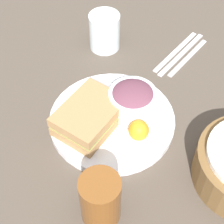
{
  "coord_description": "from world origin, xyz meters",
  "views": [
    {
      "loc": [
        0.39,
        0.36,
        0.67
      ],
      "look_at": [
        0.0,
        0.0,
        0.04
      ],
      "focal_mm": 60.0,
      "sensor_mm": 36.0,
      "label": 1
    }
  ],
  "objects_px": {
    "drink_glass": "(100,199)",
    "spoon": "(187,57)",
    "salad_bowl": "(132,100)",
    "fork": "(176,51)",
    "plate": "(112,120)",
    "knife": "(181,54)",
    "sandwich": "(90,116)",
    "dressing_cup": "(100,91)",
    "water_glass": "(105,32)"
  },
  "relations": [
    {
      "from": "salad_bowl",
      "to": "sandwich",
      "type": "bearing_deg",
      "value": -24.05
    },
    {
      "from": "fork",
      "to": "salad_bowl",
      "type": "bearing_deg",
      "value": -171.09
    },
    {
      "from": "salad_bowl",
      "to": "fork",
      "type": "bearing_deg",
      "value": -167.1
    },
    {
      "from": "sandwich",
      "to": "drink_glass",
      "type": "relative_size",
      "value": 1.43
    },
    {
      "from": "fork",
      "to": "plate",
      "type": "bearing_deg",
      "value": -176.52
    },
    {
      "from": "plate",
      "to": "fork",
      "type": "height_order",
      "value": "plate"
    },
    {
      "from": "sandwich",
      "to": "knife",
      "type": "xyz_separation_m",
      "value": [
        -0.34,
        0.0,
        -0.04
      ]
    },
    {
      "from": "drink_glass",
      "to": "spoon",
      "type": "xyz_separation_m",
      "value": [
        -0.47,
        -0.13,
        -0.05
      ]
    },
    {
      "from": "dressing_cup",
      "to": "knife",
      "type": "height_order",
      "value": "dressing_cup"
    },
    {
      "from": "salad_bowl",
      "to": "drink_glass",
      "type": "relative_size",
      "value": 0.95
    },
    {
      "from": "plate",
      "to": "fork",
      "type": "xyz_separation_m",
      "value": [
        -0.29,
        -0.04,
        -0.01
      ]
    },
    {
      "from": "dressing_cup",
      "to": "knife",
      "type": "bearing_deg",
      "value": 171.26
    },
    {
      "from": "spoon",
      "to": "fork",
      "type": "bearing_deg",
      "value": 90.0
    },
    {
      "from": "salad_bowl",
      "to": "drink_glass",
      "type": "height_order",
      "value": "drink_glass"
    },
    {
      "from": "sandwich",
      "to": "knife",
      "type": "relative_size",
      "value": 0.77
    },
    {
      "from": "plate",
      "to": "water_glass",
      "type": "distance_m",
      "value": 0.27
    },
    {
      "from": "plate",
      "to": "spoon",
      "type": "distance_m",
      "value": 0.3
    },
    {
      "from": "sandwich",
      "to": "water_glass",
      "type": "xyz_separation_m",
      "value": [
        -0.23,
        -0.17,
        0.0
      ]
    },
    {
      "from": "drink_glass",
      "to": "spoon",
      "type": "height_order",
      "value": "drink_glass"
    },
    {
      "from": "salad_bowl",
      "to": "dressing_cup",
      "type": "distance_m",
      "value": 0.08
    },
    {
      "from": "drink_glass",
      "to": "knife",
      "type": "bearing_deg",
      "value": -161.97
    },
    {
      "from": "sandwich",
      "to": "spoon",
      "type": "xyz_separation_m",
      "value": [
        -0.34,
        0.02,
        -0.04
      ]
    },
    {
      "from": "plate",
      "to": "salad_bowl",
      "type": "height_order",
      "value": "salad_bowl"
    },
    {
      "from": "plate",
      "to": "spoon",
      "type": "bearing_deg",
      "value": -179.5
    },
    {
      "from": "salad_bowl",
      "to": "knife",
      "type": "xyz_separation_m",
      "value": [
        -0.25,
        -0.04,
        -0.05
      ]
    },
    {
      "from": "drink_glass",
      "to": "water_glass",
      "type": "bearing_deg",
      "value": -137.51
    },
    {
      "from": "fork",
      "to": "sandwich",
      "type": "bearing_deg",
      "value": 178.58
    },
    {
      "from": "sandwich",
      "to": "water_glass",
      "type": "relative_size",
      "value": 1.62
    },
    {
      "from": "fork",
      "to": "knife",
      "type": "height_order",
      "value": "same"
    },
    {
      "from": "sandwich",
      "to": "fork",
      "type": "distance_m",
      "value": 0.34
    },
    {
      "from": "plate",
      "to": "spoon",
      "type": "height_order",
      "value": "plate"
    },
    {
      "from": "fork",
      "to": "dressing_cup",
      "type": "bearing_deg",
      "value": 171.04
    },
    {
      "from": "salad_bowl",
      "to": "knife",
      "type": "height_order",
      "value": "salad_bowl"
    },
    {
      "from": "knife",
      "to": "fork",
      "type": "bearing_deg",
      "value": 90.0
    },
    {
      "from": "sandwich",
      "to": "salad_bowl",
      "type": "bearing_deg",
      "value": 155.95
    },
    {
      "from": "plate",
      "to": "knife",
      "type": "relative_size",
      "value": 1.35
    },
    {
      "from": "salad_bowl",
      "to": "fork",
      "type": "distance_m",
      "value": 0.26
    },
    {
      "from": "water_glass",
      "to": "sandwich",
      "type": "bearing_deg",
      "value": 36.9
    },
    {
      "from": "sandwich",
      "to": "fork",
      "type": "height_order",
      "value": "sandwich"
    },
    {
      "from": "dressing_cup",
      "to": "spoon",
      "type": "bearing_deg",
      "value": 167.6
    },
    {
      "from": "water_glass",
      "to": "salad_bowl",
      "type": "bearing_deg",
      "value": 57.47
    },
    {
      "from": "spoon",
      "to": "water_glass",
      "type": "bearing_deg",
      "value": 116.64
    },
    {
      "from": "plate",
      "to": "salad_bowl",
      "type": "bearing_deg",
      "value": 158.92
    },
    {
      "from": "dressing_cup",
      "to": "spoon",
      "type": "xyz_separation_m",
      "value": [
        -0.27,
        0.06,
        -0.04
      ]
    },
    {
      "from": "drink_glass",
      "to": "salad_bowl",
      "type": "bearing_deg",
      "value": -152.71
    },
    {
      "from": "plate",
      "to": "water_glass",
      "type": "xyz_separation_m",
      "value": [
        -0.18,
        -0.19,
        0.04
      ]
    },
    {
      "from": "knife",
      "to": "spoon",
      "type": "bearing_deg",
      "value": -90.0
    },
    {
      "from": "plate",
      "to": "knife",
      "type": "xyz_separation_m",
      "value": [
        -0.3,
        -0.02,
        -0.01
      ]
    },
    {
      "from": "salad_bowl",
      "to": "dressing_cup",
      "type": "xyz_separation_m",
      "value": [
        0.02,
        -0.08,
        -0.02
      ]
    },
    {
      "from": "spoon",
      "to": "dressing_cup",
      "type": "bearing_deg",
      "value": 163.62
    }
  ]
}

